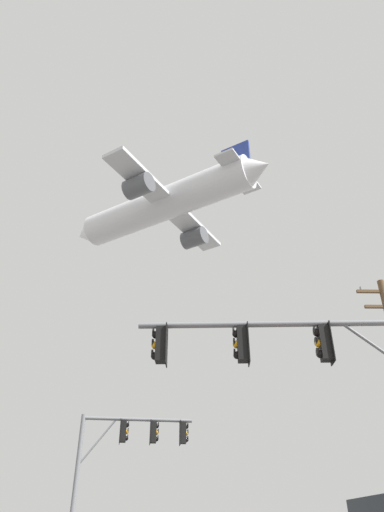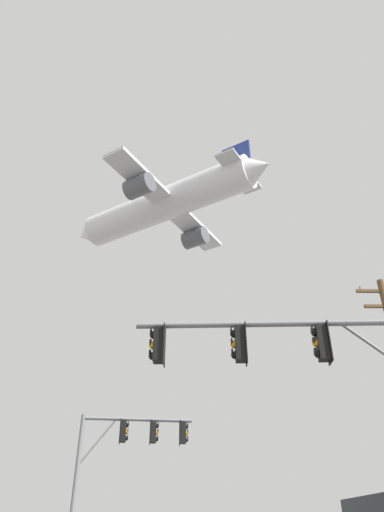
{
  "view_description": "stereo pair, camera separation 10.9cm",
  "coord_description": "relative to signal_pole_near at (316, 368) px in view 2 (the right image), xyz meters",
  "views": [
    {
      "loc": [
        -0.15,
        -3.06,
        1.14
      ],
      "look_at": [
        0.31,
        20.45,
        15.65
      ],
      "focal_mm": 32.54,
      "sensor_mm": 36.0,
      "label": 1
    },
    {
      "loc": [
        -0.04,
        -3.07,
        1.14
      ],
      "look_at": [
        0.31,
        20.45,
        15.65
      ],
      "focal_mm": 32.54,
      "sensor_mm": 36.0,
      "label": 2
    }
  ],
  "objects": [
    {
      "name": "signal_pole_near",
      "position": [
        0.0,
        0.0,
        0.0
      ],
      "size": [
        7.55,
        0.66,
        6.04
      ],
      "color": "slate",
      "rests_on": "ground"
    },
    {
      "name": "signal_pole_far",
      "position": [
        -5.78,
        10.63,
        -0.15
      ],
      "size": [
        4.93,
        0.8,
        5.96
      ],
      "color": "slate",
      "rests_on": "ground"
    },
    {
      "name": "airplane",
      "position": [
        -5.64,
        31.65,
        29.64
      ],
      "size": [
        24.02,
        18.55,
        7.2
      ],
      "color": "white"
    }
  ]
}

